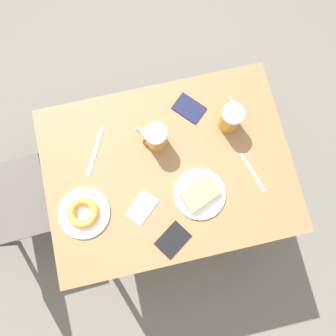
# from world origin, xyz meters

# --- Properties ---
(ground_plane) EXTENTS (8.00, 8.00, 0.00)m
(ground_plane) POSITION_xyz_m (0.00, 0.00, 0.00)
(ground_plane) COLOR #666059
(table) EXTENTS (0.75, 1.02, 0.75)m
(table) POSITION_xyz_m (0.00, 0.00, 0.69)
(table) COLOR olive
(table) RESTS_ON ground_plane
(plate_with_cake) EXTENTS (0.21, 0.21, 0.04)m
(plate_with_cake) POSITION_xyz_m (-0.13, -0.10, 0.77)
(plate_with_cake) COLOR white
(plate_with_cake) RESTS_ON table
(plate_with_donut) EXTENTS (0.21, 0.21, 0.04)m
(plate_with_donut) POSITION_xyz_m (-0.10, 0.37, 0.77)
(plate_with_donut) COLOR white
(plate_with_donut) RESTS_ON table
(beer_mug_left) EXTENTS (0.10, 0.12, 0.13)m
(beer_mug_left) POSITION_xyz_m (0.13, 0.02, 0.82)
(beer_mug_left) COLOR #C68C23
(beer_mug_left) RESTS_ON table
(beer_mug_center) EXTENTS (0.13, 0.09, 0.13)m
(beer_mug_center) POSITION_xyz_m (0.14, -0.29, 0.82)
(beer_mug_center) COLOR #C68C23
(beer_mug_center) RESTS_ON table
(napkin_folded) EXTENTS (0.14, 0.15, 0.00)m
(napkin_folded) POSITION_xyz_m (-0.13, 0.14, 0.76)
(napkin_folded) COLOR white
(napkin_folded) RESTS_ON table
(fork) EXTENTS (0.18, 0.06, 0.00)m
(fork) POSITION_xyz_m (-0.09, -0.34, 0.76)
(fork) COLOR silver
(fork) RESTS_ON table
(knife) EXTENTS (0.20, 0.11, 0.00)m
(knife) POSITION_xyz_m (0.14, 0.28, 0.76)
(knife) COLOR silver
(knife) RESTS_ON table
(passport_near_edge) EXTENTS (0.15, 0.15, 0.01)m
(passport_near_edge) POSITION_xyz_m (0.24, -0.15, 0.76)
(passport_near_edge) COLOR #141938
(passport_near_edge) RESTS_ON table
(passport_far_edge) EXTENTS (0.14, 0.15, 0.01)m
(passport_far_edge) POSITION_xyz_m (-0.28, 0.04, 0.76)
(passport_far_edge) COLOR black
(passport_far_edge) RESTS_ON table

